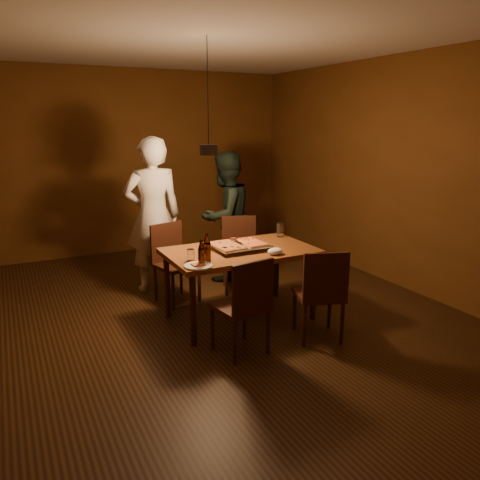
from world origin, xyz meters
name	(u,v)px	position (x,y,z in m)	size (l,w,h in m)	color
room_shell	(209,185)	(0.00, 0.00, 1.40)	(6.00, 6.00, 6.00)	#3D2610
dining_table	(240,256)	(0.25, -0.19, 0.68)	(1.50, 0.90, 0.75)	brown
chair_far_left	(172,255)	(-0.20, 0.64, 0.54)	(0.52, 0.52, 0.49)	#38190F
chair_far_right	(239,246)	(0.66, 0.63, 0.54)	(0.55, 0.55, 0.49)	#38190F
chair_near_left	(246,298)	(-0.08, -0.94, 0.54)	(0.48, 0.48, 0.49)	#38190F
chair_near_right	(322,287)	(0.68, -1.01, 0.54)	(0.53, 0.53, 0.49)	#38190F
pizza_tray	(240,247)	(0.25, -0.18, 0.77)	(0.55, 0.45, 0.05)	silver
pizza_meat	(226,245)	(0.10, -0.17, 0.81)	(0.26, 0.41, 0.02)	maroon
pizza_cheese	(251,242)	(0.39, -0.18, 0.81)	(0.23, 0.36, 0.02)	gold
spatula	(239,242)	(0.26, -0.14, 0.81)	(0.09, 0.24, 0.04)	silver
beer_bottle_a	(201,253)	(-0.31, -0.51, 0.87)	(0.06, 0.06, 0.24)	black
beer_bottle_b	(207,248)	(-0.22, -0.43, 0.88)	(0.07, 0.07, 0.27)	black
water_glass_left	(191,255)	(-0.34, -0.33, 0.81)	(0.07, 0.07, 0.11)	silver
water_glass_right	(280,230)	(0.90, 0.08, 0.83)	(0.08, 0.08, 0.16)	silver
plate_slice	(198,266)	(-0.35, -0.54, 0.76)	(0.26, 0.26, 0.03)	white
napkin	(275,251)	(0.48, -0.51, 0.78)	(0.16, 0.12, 0.07)	white
diner_white	(153,215)	(-0.28, 1.07, 0.93)	(0.68, 0.44, 1.86)	silver
diner_dark	(226,217)	(0.68, 1.06, 0.83)	(0.81, 0.63, 1.66)	black
pendant_lamp	(209,149)	(0.00, 0.00, 1.76)	(0.18, 0.18, 1.10)	black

